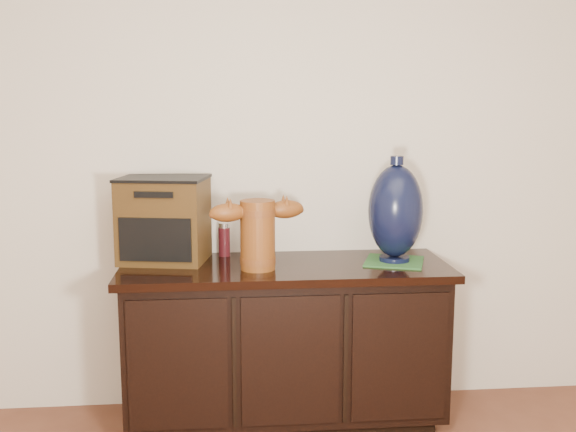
{
  "coord_description": "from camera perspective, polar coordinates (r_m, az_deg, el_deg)",
  "views": [
    {
      "loc": [
        -0.26,
        -0.69,
        1.46
      ],
      "look_at": [
        0.01,
        2.18,
        0.98
      ],
      "focal_mm": 42.0,
      "sensor_mm": 36.0,
      "label": 1
    }
  ],
  "objects": [
    {
      "name": "terracotta_vessel",
      "position": [
        2.9,
        -2.59,
        -1.24
      ],
      "size": [
        0.43,
        0.19,
        0.3
      ],
      "rotation": [
        0.0,
        0.0,
        0.26
      ],
      "color": "brown",
      "rests_on": "sideboard"
    },
    {
      "name": "sideboard",
      "position": [
        3.12,
        -0.25,
        -10.72
      ],
      "size": [
        1.46,
        0.56,
        0.75
      ],
      "color": "black",
      "rests_on": "ground"
    },
    {
      "name": "green_mat",
      "position": [
        3.09,
        8.98,
        -3.82
      ],
      "size": [
        0.32,
        0.32,
        0.01
      ],
      "primitive_type": "cube",
      "rotation": [
        0.0,
        0.0,
        -0.33
      ],
      "color": "#295B29",
      "rests_on": "sideboard"
    },
    {
      "name": "tv_radio",
      "position": [
        3.1,
        -10.44,
        -0.27
      ],
      "size": [
        0.43,
        0.37,
        0.39
      ],
      "rotation": [
        0.0,
        0.0,
        -0.19
      ],
      "color": "#402A10",
      "rests_on": "sideboard"
    },
    {
      "name": "room",
      "position": [
        0.76,
        14.98,
        -3.37
      ],
      "size": [
        5.0,
        5.0,
        5.0
      ],
      "color": "brown",
      "rests_on": "ground"
    },
    {
      "name": "lamp_base",
      "position": [
        3.05,
        9.09,
        0.38
      ],
      "size": [
        0.31,
        0.31,
        0.47
      ],
      "rotation": [
        0.0,
        0.0,
        -0.33
      ],
      "color": "black",
      "rests_on": "green_mat"
    },
    {
      "name": "spray_can",
      "position": [
        3.18,
        -5.42,
        -2.01
      ],
      "size": [
        0.05,
        0.05,
        0.16
      ],
      "color": "maroon",
      "rests_on": "sideboard"
    }
  ]
}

